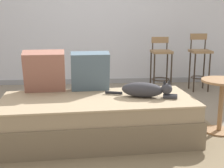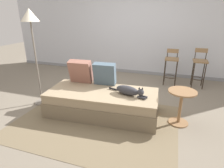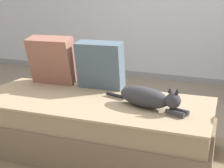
{
  "view_description": "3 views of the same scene",
  "coord_description": "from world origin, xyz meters",
  "px_view_note": "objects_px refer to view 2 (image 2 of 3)",
  "views": [
    {
      "loc": [
        -0.08,
        -3.41,
        1.26
      ],
      "look_at": [
        0.15,
        -0.3,
        0.55
      ],
      "focal_mm": 50.0,
      "sensor_mm": 36.0,
      "label": 1
    },
    {
      "loc": [
        1.12,
        -3.21,
        1.72
      ],
      "look_at": [
        0.15,
        -0.3,
        0.55
      ],
      "focal_mm": 30.0,
      "sensor_mm": 36.0,
      "label": 2
    },
    {
      "loc": [
        1.16,
        -2.49,
        1.19
      ],
      "look_at": [
        0.15,
        -0.3,
        0.55
      ],
      "focal_mm": 50.0,
      "sensor_mm": 36.0,
      "label": 3
    }
  ],
  "objects_px": {
    "couch": "(102,102)",
    "side_table": "(181,103)",
    "throw_pillow_middle": "(105,74)",
    "floor_lamp": "(31,25)",
    "cat": "(129,91)",
    "throw_pillow_corner": "(81,71)",
    "bar_stool_by_doorway": "(200,65)",
    "bar_stool_near_window": "(171,64)"
  },
  "relations": [
    {
      "from": "throw_pillow_middle",
      "to": "floor_lamp",
      "type": "bearing_deg",
      "value": -165.64
    },
    {
      "from": "throw_pillow_middle",
      "to": "cat",
      "type": "height_order",
      "value": "throw_pillow_middle"
    },
    {
      "from": "throw_pillow_corner",
      "to": "bar_stool_near_window",
      "type": "height_order",
      "value": "throw_pillow_corner"
    },
    {
      "from": "cat",
      "to": "throw_pillow_corner",
      "type": "bearing_deg",
      "value": 164.58
    },
    {
      "from": "bar_stool_near_window",
      "to": "side_table",
      "type": "relative_size",
      "value": 1.52
    },
    {
      "from": "bar_stool_by_doorway",
      "to": "bar_stool_near_window",
      "type": "bearing_deg",
      "value": -179.89
    },
    {
      "from": "bar_stool_by_doorway",
      "to": "floor_lamp",
      "type": "bearing_deg",
      "value": -147.29
    },
    {
      "from": "couch",
      "to": "bar_stool_near_window",
      "type": "distance_m",
      "value": 2.28
    },
    {
      "from": "couch",
      "to": "throw_pillow_corner",
      "type": "relative_size",
      "value": 4.4
    },
    {
      "from": "side_table",
      "to": "floor_lamp",
      "type": "distance_m",
      "value": 2.88
    },
    {
      "from": "throw_pillow_corner",
      "to": "side_table",
      "type": "xyz_separation_m",
      "value": [
        1.88,
        -0.2,
        -0.28
      ]
    },
    {
      "from": "bar_stool_by_doorway",
      "to": "floor_lamp",
      "type": "height_order",
      "value": "floor_lamp"
    },
    {
      "from": "cat",
      "to": "bar_stool_by_doorway",
      "type": "xyz_separation_m",
      "value": [
        1.26,
        1.97,
        0.04
      ]
    },
    {
      "from": "throw_pillow_middle",
      "to": "floor_lamp",
      "type": "relative_size",
      "value": 0.24
    },
    {
      "from": "couch",
      "to": "floor_lamp",
      "type": "height_order",
      "value": "floor_lamp"
    },
    {
      "from": "cat",
      "to": "side_table",
      "type": "bearing_deg",
      "value": 5.96
    },
    {
      "from": "throw_pillow_corner",
      "to": "side_table",
      "type": "relative_size",
      "value": 0.78
    },
    {
      "from": "couch",
      "to": "floor_lamp",
      "type": "distance_m",
      "value": 1.86
    },
    {
      "from": "throw_pillow_corner",
      "to": "floor_lamp",
      "type": "distance_m",
      "value": 1.19
    },
    {
      "from": "throw_pillow_corner",
      "to": "cat",
      "type": "relative_size",
      "value": 0.63
    },
    {
      "from": "couch",
      "to": "side_table",
      "type": "xyz_separation_m",
      "value": [
        1.32,
        0.09,
        0.16
      ]
    },
    {
      "from": "throw_pillow_middle",
      "to": "floor_lamp",
      "type": "distance_m",
      "value": 1.56
    },
    {
      "from": "bar_stool_by_doorway",
      "to": "floor_lamp",
      "type": "distance_m",
      "value": 3.77
    },
    {
      "from": "bar_stool_by_doorway",
      "to": "throw_pillow_corner",
      "type": "bearing_deg",
      "value": -143.77
    },
    {
      "from": "bar_stool_by_doorway",
      "to": "cat",
      "type": "bearing_deg",
      "value": -122.59
    },
    {
      "from": "couch",
      "to": "throw_pillow_corner",
      "type": "xyz_separation_m",
      "value": [
        -0.56,
        0.29,
        0.44
      ]
    },
    {
      "from": "couch",
      "to": "bar_stool_by_doorway",
      "type": "height_order",
      "value": "bar_stool_by_doorway"
    },
    {
      "from": "throw_pillow_middle",
      "to": "bar_stool_near_window",
      "type": "height_order",
      "value": "bar_stool_near_window"
    },
    {
      "from": "bar_stool_near_window",
      "to": "side_table",
      "type": "distance_m",
      "value": 1.9
    },
    {
      "from": "couch",
      "to": "throw_pillow_middle",
      "type": "distance_m",
      "value": 0.54
    },
    {
      "from": "floor_lamp",
      "to": "bar_stool_by_doorway",
      "type": "bearing_deg",
      "value": 32.71
    },
    {
      "from": "couch",
      "to": "cat",
      "type": "xyz_separation_m",
      "value": [
        0.48,
        0.01,
        0.29
      ]
    },
    {
      "from": "bar_stool_by_doorway",
      "to": "couch",
      "type": "bearing_deg",
      "value": -131.38
    },
    {
      "from": "throw_pillow_corner",
      "to": "floor_lamp",
      "type": "height_order",
      "value": "floor_lamp"
    },
    {
      "from": "couch",
      "to": "throw_pillow_middle",
      "type": "relative_size",
      "value": 4.66
    },
    {
      "from": "couch",
      "to": "cat",
      "type": "relative_size",
      "value": 2.77
    },
    {
      "from": "throw_pillow_middle",
      "to": "cat",
      "type": "distance_m",
      "value": 0.65
    },
    {
      "from": "throw_pillow_middle",
      "to": "bar_stool_by_doorway",
      "type": "xyz_separation_m",
      "value": [
        1.81,
        1.65,
        -0.1
      ]
    },
    {
      "from": "side_table",
      "to": "bar_stool_by_doorway",
      "type": "bearing_deg",
      "value": 77.4
    },
    {
      "from": "cat",
      "to": "side_table",
      "type": "relative_size",
      "value": 1.24
    },
    {
      "from": "cat",
      "to": "bar_stool_by_doorway",
      "type": "relative_size",
      "value": 0.77
    },
    {
      "from": "side_table",
      "to": "throw_pillow_middle",
      "type": "bearing_deg",
      "value": 170.48
    }
  ]
}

